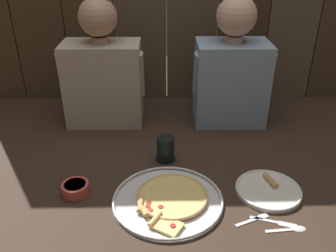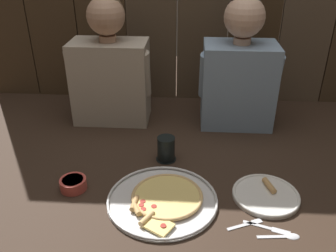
# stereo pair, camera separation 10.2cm
# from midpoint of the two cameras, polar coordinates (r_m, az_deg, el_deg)

# --- Properties ---
(ground_plane) EXTENTS (3.20, 3.20, 0.00)m
(ground_plane) POSITION_cam_midpoint_polar(r_m,az_deg,el_deg) (1.45, 1.83, -8.21)
(ground_plane) COLOR #332319
(pizza_tray) EXTENTS (0.40, 0.40, 0.03)m
(pizza_tray) POSITION_cam_midpoint_polar(r_m,az_deg,el_deg) (1.33, 1.48, -11.55)
(pizza_tray) COLOR silver
(pizza_tray) RESTS_ON ground
(dinner_plate) EXTENTS (0.25, 0.25, 0.03)m
(dinner_plate) POSITION_cam_midpoint_polar(r_m,az_deg,el_deg) (1.41, 17.34, -10.43)
(dinner_plate) COLOR white
(dinner_plate) RESTS_ON ground
(drinking_glass) EXTENTS (0.09, 0.09, 0.11)m
(drinking_glass) POSITION_cam_midpoint_polar(r_m,az_deg,el_deg) (1.53, 1.60, -3.69)
(drinking_glass) COLOR black
(drinking_glass) RESTS_ON ground
(dipping_bowl) EXTENTS (0.10, 0.10, 0.04)m
(dipping_bowl) POSITION_cam_midpoint_polar(r_m,az_deg,el_deg) (1.41, -12.83, -8.94)
(dipping_bowl) COLOR #CC4C42
(dipping_bowl) RESTS_ON ground
(table_fork) EXTENTS (0.13, 0.07, 0.01)m
(table_fork) POSITION_cam_midpoint_polar(r_m,az_deg,el_deg) (1.28, 14.67, -14.91)
(table_fork) COLOR silver
(table_fork) RESTS_ON ground
(table_knife) EXTENTS (0.15, 0.06, 0.01)m
(table_knife) POSITION_cam_midpoint_polar(r_m,az_deg,el_deg) (1.29, 17.71, -15.18)
(table_knife) COLOR silver
(table_knife) RESTS_ON ground
(table_spoon) EXTENTS (0.14, 0.03, 0.01)m
(table_spoon) POSITION_cam_midpoint_polar(r_m,az_deg,el_deg) (1.28, 20.53, -16.11)
(table_spoon) COLOR silver
(table_spoon) RESTS_ON ground
(diner_left) EXTENTS (0.41, 0.21, 0.62)m
(diner_left) POSITION_cam_midpoint_polar(r_m,az_deg,el_deg) (1.79, -7.61, 9.26)
(diner_left) COLOR #B2A38E
(diner_left) RESTS_ON ground
(diner_right) EXTENTS (0.38, 0.23, 0.63)m
(diner_right) POSITION_cam_midpoint_polar(r_m,az_deg,el_deg) (1.78, 12.91, 8.87)
(diner_right) COLOR #849EB7
(diner_right) RESTS_ON ground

